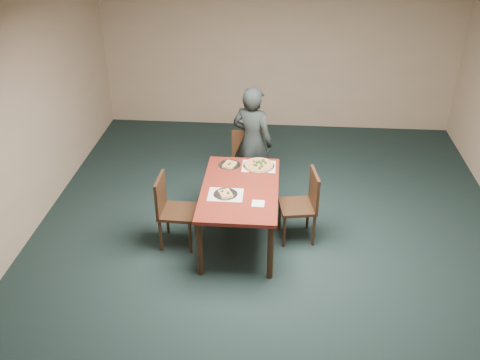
# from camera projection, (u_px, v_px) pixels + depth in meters

# --- Properties ---
(ground) EXTENTS (8.00, 8.00, 0.00)m
(ground) POSITION_uv_depth(u_px,v_px,m) (269.00, 267.00, 6.19)
(ground) COLOR black
(ground) RESTS_ON ground
(room_shell) EXTENTS (8.00, 8.00, 8.00)m
(room_shell) POSITION_uv_depth(u_px,v_px,m) (274.00, 130.00, 5.31)
(room_shell) COLOR tan
(room_shell) RESTS_ON ground
(dining_table) EXTENTS (0.90, 1.50, 0.75)m
(dining_table) POSITION_uv_depth(u_px,v_px,m) (240.00, 194.00, 6.32)
(dining_table) COLOR #591711
(dining_table) RESTS_ON ground
(chair_far) EXTENTS (0.44, 0.44, 0.91)m
(chair_far) POSITION_uv_depth(u_px,v_px,m) (246.00, 160.00, 7.36)
(chair_far) COLOR black
(chair_far) RESTS_ON ground
(chair_left) EXTENTS (0.43, 0.43, 0.91)m
(chair_left) POSITION_uv_depth(u_px,v_px,m) (171.00, 207.00, 6.34)
(chair_left) COLOR black
(chair_left) RESTS_ON ground
(chair_right) EXTENTS (0.48, 0.48, 0.91)m
(chair_right) POSITION_uv_depth(u_px,v_px,m) (304.00, 202.00, 6.44)
(chair_right) COLOR black
(chair_right) RESTS_ON ground
(diner) EXTENTS (0.68, 0.57, 1.59)m
(diner) POSITION_uv_depth(u_px,v_px,m) (252.00, 142.00, 7.22)
(diner) COLOR black
(diner) RESTS_ON ground
(placemat_main) EXTENTS (0.42, 0.32, 0.00)m
(placemat_main) POSITION_uv_depth(u_px,v_px,m) (259.00, 166.00, 6.72)
(placemat_main) COLOR white
(placemat_main) RESTS_ON dining_table
(placemat_near) EXTENTS (0.40, 0.30, 0.00)m
(placemat_near) POSITION_uv_depth(u_px,v_px,m) (226.00, 195.00, 6.13)
(placemat_near) COLOR white
(placemat_near) RESTS_ON dining_table
(pizza_pan) EXTENTS (0.40, 0.40, 0.07)m
(pizza_pan) POSITION_uv_depth(u_px,v_px,m) (259.00, 165.00, 6.71)
(pizza_pan) COLOR silver
(pizza_pan) RESTS_ON dining_table
(slice_plate_near) EXTENTS (0.28, 0.28, 0.06)m
(slice_plate_near) POSITION_uv_depth(u_px,v_px,m) (226.00, 194.00, 6.13)
(slice_plate_near) COLOR silver
(slice_plate_near) RESTS_ON dining_table
(slice_plate_far) EXTENTS (0.28, 0.28, 0.06)m
(slice_plate_far) POSITION_uv_depth(u_px,v_px,m) (230.00, 165.00, 6.74)
(slice_plate_far) COLOR silver
(slice_plate_far) RESTS_ON dining_table
(napkin) EXTENTS (0.14, 0.14, 0.01)m
(napkin) POSITION_uv_depth(u_px,v_px,m) (258.00, 204.00, 5.97)
(napkin) COLOR white
(napkin) RESTS_ON dining_table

